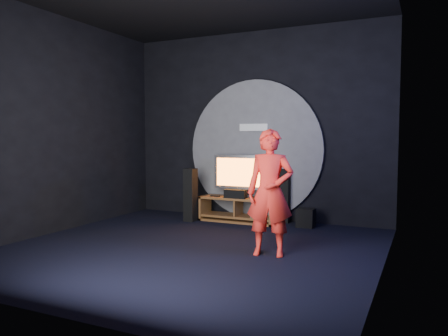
% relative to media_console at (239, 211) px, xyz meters
% --- Properties ---
extents(floor, '(5.00, 5.00, 0.00)m').
position_rel_media_console_xyz_m(floor, '(0.15, -2.05, -0.19)').
color(floor, black).
rests_on(floor, ground).
extents(back_wall, '(5.00, 0.04, 3.50)m').
position_rel_media_console_xyz_m(back_wall, '(0.15, 0.45, 1.56)').
color(back_wall, black).
rests_on(back_wall, ground).
extents(front_wall, '(5.00, 0.04, 3.50)m').
position_rel_media_console_xyz_m(front_wall, '(0.15, -4.55, 1.56)').
color(front_wall, black).
rests_on(front_wall, ground).
extents(left_wall, '(0.04, 5.00, 3.50)m').
position_rel_media_console_xyz_m(left_wall, '(-2.35, -2.05, 1.56)').
color(left_wall, black).
rests_on(left_wall, ground).
extents(right_wall, '(0.04, 5.00, 3.50)m').
position_rel_media_console_xyz_m(right_wall, '(2.65, -2.05, 1.56)').
color(right_wall, black).
rests_on(right_wall, ground).
extents(wall_disc_panel, '(2.60, 0.11, 2.60)m').
position_rel_media_console_xyz_m(wall_disc_panel, '(0.15, 0.39, 1.11)').
color(wall_disc_panel, '#515156').
rests_on(wall_disc_panel, ground).
extents(media_console, '(1.40, 0.45, 0.45)m').
position_rel_media_console_xyz_m(media_console, '(0.00, 0.00, 0.00)').
color(media_console, brown).
rests_on(media_console, ground).
extents(tv, '(1.01, 0.22, 0.76)m').
position_rel_media_console_xyz_m(tv, '(-0.01, 0.07, 0.67)').
color(tv, '#AAAAB1').
rests_on(tv, media_console).
extents(center_speaker, '(0.40, 0.15, 0.15)m').
position_rel_media_console_xyz_m(center_speaker, '(-0.01, -0.13, 0.33)').
color(center_speaker, black).
rests_on(center_speaker, media_console).
extents(remote, '(0.18, 0.05, 0.02)m').
position_rel_media_console_xyz_m(remote, '(-0.42, -0.12, 0.27)').
color(remote, black).
rests_on(remote, media_console).
extents(tower_speaker_left, '(0.19, 0.21, 0.97)m').
position_rel_media_console_xyz_m(tower_speaker_left, '(-0.82, -0.32, 0.29)').
color(tower_speaker_left, black).
rests_on(tower_speaker_left, ground).
extents(tower_speaker_right, '(0.19, 0.21, 0.97)m').
position_rel_media_console_xyz_m(tower_speaker_right, '(0.77, 0.30, 0.29)').
color(tower_speaker_right, black).
rests_on(tower_speaker_right, ground).
extents(subwoofer, '(0.29, 0.29, 0.32)m').
position_rel_media_console_xyz_m(subwoofer, '(1.23, 0.05, -0.04)').
color(subwoofer, black).
rests_on(subwoofer, ground).
extents(player, '(0.66, 0.50, 1.65)m').
position_rel_media_console_xyz_m(player, '(1.25, -1.91, 0.63)').
color(player, red).
rests_on(player, ground).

